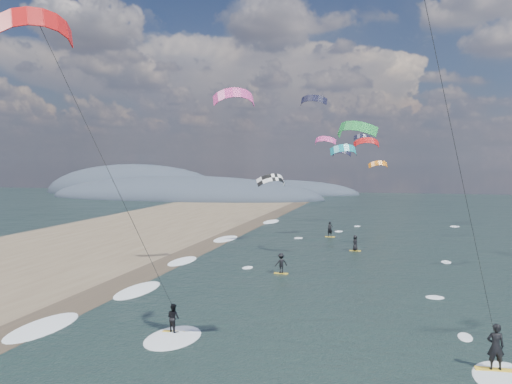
# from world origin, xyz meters

# --- Properties ---
(wet_sand_strip) EXTENTS (3.00, 240.00, 0.00)m
(wet_sand_strip) POSITION_xyz_m (-12.00, 10.00, 0.00)
(wet_sand_strip) COLOR #382D23
(wet_sand_strip) RESTS_ON ground
(coastal_hills) EXTENTS (80.00, 41.00, 15.00)m
(coastal_hills) POSITION_xyz_m (-44.84, 107.86, 0.00)
(coastal_hills) COLOR #3D4756
(coastal_hills) RESTS_ON ground
(kitesurfer_near_a) EXTENTS (8.22, 9.19, 17.93)m
(kitesurfer_near_a) POSITION_xyz_m (7.85, 0.11, 14.13)
(kitesurfer_near_a) COLOR yellow
(kitesurfer_near_a) RESTS_ON ground
(kitesurfer_near_b) EXTENTS (6.79, 8.92, 15.71)m
(kitesurfer_near_b) POSITION_xyz_m (-6.32, 2.67, 9.83)
(kitesurfer_near_b) COLOR yellow
(kitesurfer_near_b) RESTS_ON ground
(far_kitesurfers) EXTENTS (5.92, 22.40, 1.75)m
(far_kitesurfers) POSITION_xyz_m (-0.06, 31.38, 0.81)
(far_kitesurfers) COLOR yellow
(far_kitesurfers) RESTS_ON ground
(bg_kite_field) EXTENTS (12.74, 69.66, 10.64)m
(bg_kite_field) POSITION_xyz_m (-0.75, 53.29, 11.49)
(bg_kite_field) COLOR red
(bg_kite_field) RESTS_ON ground
(shoreline_surf) EXTENTS (2.40, 79.40, 0.11)m
(shoreline_surf) POSITION_xyz_m (-10.80, 14.75, 0.00)
(shoreline_surf) COLOR white
(shoreline_surf) RESTS_ON ground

